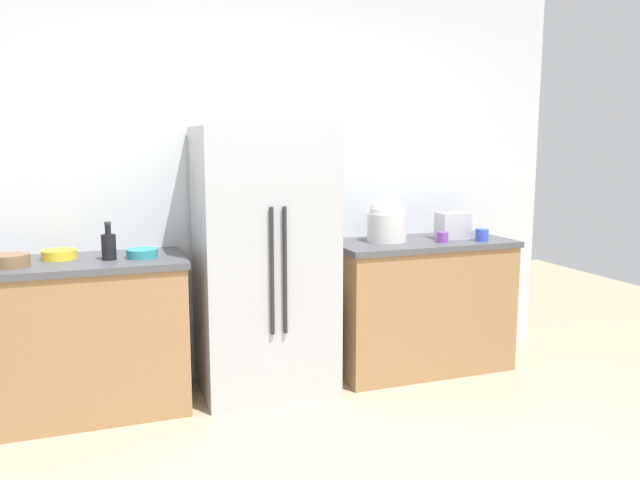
# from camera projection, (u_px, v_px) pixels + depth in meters

# --- Properties ---
(kitchen_back_panel) EXTENTS (4.74, 0.10, 3.00)m
(kitchen_back_panel) POSITION_uv_depth(u_px,v_px,m) (245.00, 159.00, 4.26)
(kitchen_back_panel) COLOR silver
(kitchen_back_panel) RESTS_ON ground_plane
(counter_left) EXTENTS (1.19, 0.63, 0.93)m
(counter_left) POSITION_uv_depth(u_px,v_px,m) (84.00, 337.00, 3.72)
(counter_left) COLOR #9E7247
(counter_left) RESTS_ON ground_plane
(counter_right) EXTENTS (1.27, 0.63, 0.93)m
(counter_right) POSITION_uv_depth(u_px,v_px,m) (419.00, 304.00, 4.48)
(counter_right) COLOR #9E7247
(counter_right) RESTS_ON ground_plane
(refrigerator) EXTENTS (0.84, 0.65, 1.70)m
(refrigerator) POSITION_uv_depth(u_px,v_px,m) (265.00, 262.00, 4.01)
(refrigerator) COLOR #B2B5BA
(refrigerator) RESTS_ON ground_plane
(toaster) EXTENTS (0.22, 0.14, 0.19)m
(toaster) POSITION_uv_depth(u_px,v_px,m) (453.00, 226.00, 4.47)
(toaster) COLOR silver
(toaster) RESTS_ON counter_right
(rice_cooker) EXTENTS (0.27, 0.27, 0.32)m
(rice_cooker) POSITION_uv_depth(u_px,v_px,m) (387.00, 220.00, 4.33)
(rice_cooker) COLOR silver
(rice_cooker) RESTS_ON counter_right
(bottle_a) EXTENTS (0.08, 0.08, 0.22)m
(bottle_a) POSITION_uv_depth(u_px,v_px,m) (109.00, 246.00, 3.65)
(bottle_a) COLOR black
(bottle_a) RESTS_ON counter_left
(cup_a) EXTENTS (0.09, 0.09, 0.09)m
(cup_a) POSITION_uv_depth(u_px,v_px,m) (482.00, 235.00, 4.37)
(cup_a) COLOR blue
(cup_a) RESTS_ON counter_right
(cup_b) EXTENTS (0.08, 0.08, 0.07)m
(cup_b) POSITION_uv_depth(u_px,v_px,m) (443.00, 237.00, 4.32)
(cup_b) COLOR purple
(cup_b) RESTS_ON counter_right
(bowl_a) EXTENTS (0.20, 0.20, 0.05)m
(bowl_a) POSITION_uv_depth(u_px,v_px,m) (59.00, 254.00, 3.68)
(bowl_a) COLOR yellow
(bowl_a) RESTS_ON counter_left
(bowl_b) EXTENTS (0.18, 0.18, 0.05)m
(bowl_b) POSITION_uv_depth(u_px,v_px,m) (142.00, 253.00, 3.73)
(bowl_b) COLOR teal
(bowl_b) RESTS_ON counter_left
(bowl_c) EXTENTS (0.20, 0.20, 0.07)m
(bowl_c) POSITION_uv_depth(u_px,v_px,m) (11.00, 261.00, 3.45)
(bowl_c) COLOR brown
(bowl_c) RESTS_ON counter_left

